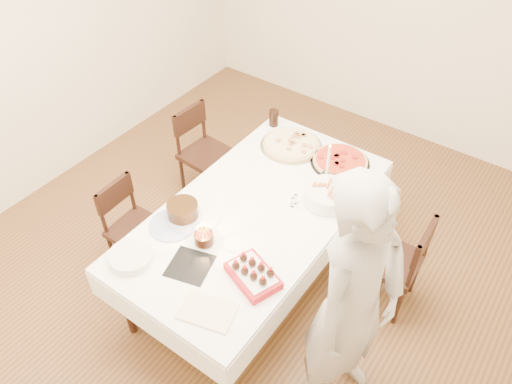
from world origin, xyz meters
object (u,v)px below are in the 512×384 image
Objects in this scene: dining_table at (256,244)px; pasta_bowl at (328,195)px; chair_left_savory at (207,155)px; strawberry_box at (253,274)px; person at (353,306)px; birthday_cake at (203,234)px; chair_left_dessert at (137,230)px; pizza_pepperoni at (340,161)px; taper_candle at (328,162)px; chair_right_savory at (391,260)px; layer_cake at (183,210)px; cola_glass at (274,118)px; pizza_white at (291,144)px.

pasta_bowl is at bearing 45.32° from dining_table.
chair_left_savory reaches higher than strawberry_box.
pasta_bowl reaches higher than strawberry_box.
person is 13.23× the size of birthday_cake.
strawberry_box is (0.34, -0.51, 0.42)m from dining_table.
birthday_cake reaches higher than dining_table.
chair_left_dessert is 5.85× the size of birthday_cake.
dining_table is 4.59× the size of pizza_pepperoni.
taper_candle reaches higher than dining_table.
pizza_pepperoni is at bearing 147.04° from chair_right_savory.
pasta_bowl is at bearing -147.32° from chair_left_dessert.
dining_table is 15.39× the size of birthday_cake.
chair_left_dessert is at bearing -130.13° from pizza_pepperoni.
chair_left_dessert is 2.92× the size of layer_cake.
cola_glass reaches higher than pizza_pepperoni.
cola_glass is (-1.46, 1.37, -0.10)m from person.
taper_candle reaches higher than pizza_pepperoni.
pasta_bowl is (0.13, -0.44, 0.04)m from pizza_pepperoni.
chair_right_savory is 1.88m from chair_left_savory.
taper_candle is at bearing 47.12° from person.
person is 5.50× the size of pasta_bowl.
strawberry_box is (1.30, -1.08, 0.36)m from chair_left_savory.
birthday_cake is (-0.34, -1.03, -0.09)m from taper_candle.
chair_left_dessert is 0.60m from layer_cake.
chair_left_savory is (-0.96, 0.57, 0.06)m from dining_table.
pizza_white is at bearing -119.06° from chair_left_dessert.
pizza_white is 3.45× the size of cola_glass.
taper_candle is at bearing -23.64° from pizza_white.
chair_right_savory is 0.98m from person.
strawberry_box is (0.44, -0.05, -0.04)m from birthday_cake.
layer_cake is at bearing 159.22° from birthday_cake.
pizza_pepperoni is (1.05, 1.25, 0.37)m from chair_left_dessert.
birthday_cake reaches higher than chair_left_savory.
dining_table is 0.74m from strawberry_box.
chair_left_savory is 2.24m from person.
taper_candle reaches higher than chair_right_savory.
dining_table is 1.16× the size of person.
cola_glass is at bearing -138.79° from chair_left_savory.
pizza_white is at bearing 112.84° from strawberry_box.
dining_table is 6.32× the size of strawberry_box.
chair_right_savory is at bearing -17.99° from pizza_white.
chair_left_dessert is at bearing -117.32° from pizza_white.
taper_candle is (0.44, -0.19, 0.15)m from pizza_white.
birthday_cake is (-1.01, -0.86, 0.40)m from chair_right_savory.
cola_glass is at bearing 105.47° from birthday_cake.
layer_cake reaches higher than pizza_pepperoni.
pizza_white is 0.69m from pasta_bowl.
chair_left_savory is 1.39m from pasta_bowl.
chair_right_savory is 1.54m from layer_cake.
chair_left_savory is 2.60× the size of pasta_bowl.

